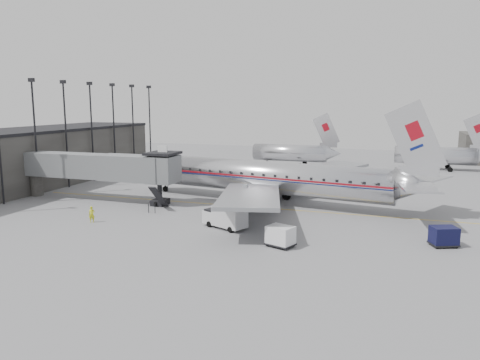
% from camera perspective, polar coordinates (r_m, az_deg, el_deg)
% --- Properties ---
extents(ground, '(160.00, 160.00, 0.00)m').
position_cam_1_polar(ground, '(50.10, -2.22, -4.63)').
color(ground, slate).
rests_on(ground, ground).
extents(terminal, '(12.00, 46.00, 8.00)m').
position_cam_1_polar(terminal, '(75.94, -24.11, 2.46)').
color(terminal, '#33312F').
rests_on(terminal, ground).
extents(apron_line, '(60.00, 0.15, 0.01)m').
position_cam_1_polar(apron_line, '(54.73, 2.95, -3.41)').
color(apron_line, gold).
rests_on(apron_line, ground).
extents(jet_bridge, '(21.00, 6.20, 7.10)m').
position_cam_1_polar(jet_bridge, '(60.21, -15.98, 1.45)').
color(jet_bridge, '#5A5D5F').
rests_on(jet_bridge, ground).
extents(floodlight_masts, '(0.90, 42.25, 15.25)m').
position_cam_1_polar(floodlight_masts, '(73.70, -19.01, 5.99)').
color(floodlight_masts, black).
rests_on(floodlight_masts, ground).
extents(distant_aircraft_near, '(16.39, 3.20, 10.26)m').
position_cam_1_polar(distant_aircraft_near, '(89.96, 6.22, 3.40)').
color(distant_aircraft_near, silver).
rests_on(distant_aircraft_near, ground).
extents(distant_aircraft_mid, '(16.39, 3.20, 10.26)m').
position_cam_1_polar(distant_aircraft_mid, '(92.16, 22.79, 2.85)').
color(distant_aircraft_mid, silver).
rests_on(distant_aircraft_mid, ground).
extents(airliner, '(39.47, 36.29, 12.56)m').
position_cam_1_polar(airliner, '(56.93, 3.46, 0.32)').
color(airliner, silver).
rests_on(airliner, ground).
extents(service_van, '(4.98, 3.55, 2.19)m').
position_cam_1_polar(service_van, '(45.88, -1.82, -4.48)').
color(service_van, silver).
rests_on(service_van, ground).
extents(baggage_cart_navy, '(2.66, 2.38, 1.72)m').
position_cam_1_polar(baggage_cart_navy, '(43.85, 23.60, -6.27)').
color(baggage_cart_navy, black).
rests_on(baggage_cart_navy, ground).
extents(baggage_cart_white, '(2.74, 2.43, 1.78)m').
position_cam_1_polar(baggage_cart_white, '(40.33, 4.95, -6.78)').
color(baggage_cart_white, silver).
rests_on(baggage_cart_white, ground).
extents(ramp_worker, '(0.72, 0.62, 1.68)m').
position_cam_1_polar(ramp_worker, '(50.40, -17.63, -4.02)').
color(ramp_worker, '#C5CC18').
rests_on(ramp_worker, ground).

